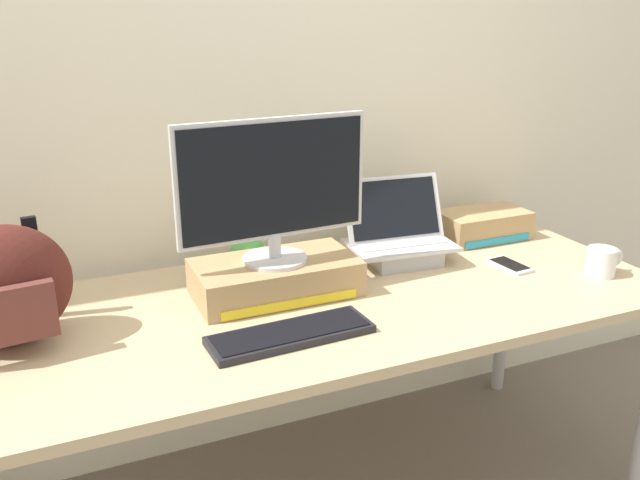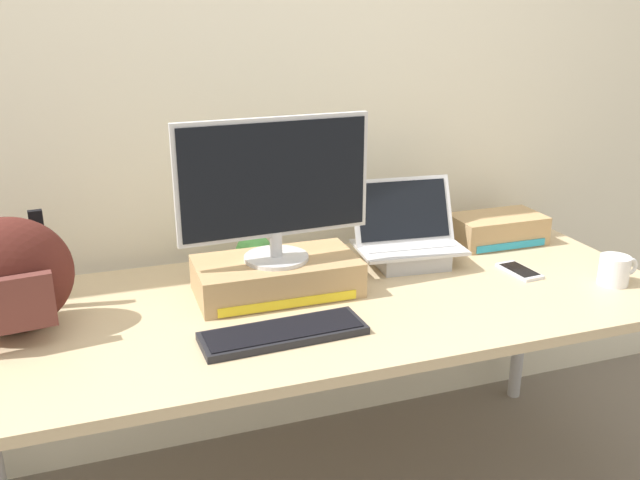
% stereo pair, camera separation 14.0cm
% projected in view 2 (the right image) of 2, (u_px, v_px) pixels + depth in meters
% --- Properties ---
extents(back_wall, '(7.00, 0.10, 2.60)m').
position_uv_depth(back_wall, '(269.00, 81.00, 2.21)').
color(back_wall, silver).
rests_on(back_wall, ground).
extents(desk, '(2.07, 0.84, 0.74)m').
position_uv_depth(desk, '(320.00, 317.00, 1.96)').
color(desk, tan).
rests_on(desk, ground).
extents(toner_box_yellow, '(0.47, 0.25, 0.10)m').
position_uv_depth(toner_box_yellow, '(277.00, 276.00, 1.96)').
color(toner_box_yellow, tan).
rests_on(toner_box_yellow, desk).
extents(desktop_monitor, '(0.56, 0.19, 0.41)m').
position_uv_depth(desktop_monitor, '(275.00, 187.00, 1.87)').
color(desktop_monitor, silver).
rests_on(desktop_monitor, toner_box_yellow).
extents(open_laptop, '(0.36, 0.25, 0.26)m').
position_uv_depth(open_laptop, '(407.00, 246.00, 2.19)').
color(open_laptop, '#ADADB2').
rests_on(open_laptop, desk).
extents(external_keyboard, '(0.43, 0.16, 0.02)m').
position_uv_depth(external_keyboard, '(283.00, 333.00, 1.71)').
color(external_keyboard, black).
rests_on(external_keyboard, desk).
extents(messenger_backpack, '(0.34, 0.28, 0.31)m').
position_uv_depth(messenger_backpack, '(8.00, 277.00, 1.69)').
color(messenger_backpack, '#4C1E19').
rests_on(messenger_backpack, desk).
extents(coffee_mug, '(0.13, 0.09, 0.09)m').
position_uv_depth(coffee_mug, '(615.00, 270.00, 2.03)').
color(coffee_mug, silver).
rests_on(coffee_mug, desk).
extents(cell_phone, '(0.08, 0.16, 0.01)m').
position_uv_depth(cell_phone, '(519.00, 271.00, 2.12)').
color(cell_phone, silver).
rests_on(cell_phone, desk).
extents(plush_toy, '(0.12, 0.12, 0.12)m').
position_uv_depth(plush_toy, '(254.00, 252.00, 2.14)').
color(plush_toy, '#56B256').
rests_on(plush_toy, desk).
extents(toner_box_cyan, '(0.32, 0.18, 0.10)m').
position_uv_depth(toner_box_cyan, '(497.00, 229.00, 2.38)').
color(toner_box_cyan, tan).
rests_on(toner_box_cyan, desk).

